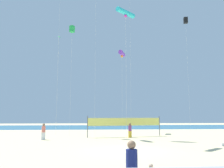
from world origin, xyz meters
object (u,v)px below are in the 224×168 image
Objects in this scene: kite_black_box at (186,21)px; kite_green_box at (72,29)px; beachgoer_plum_shirt at (130,130)px; beach_handbag at (223,145)px; kite_green_diamond at (59,42)px; mother_figure at (132,165)px; beachgoer_coral_shirt at (44,131)px; kite_violet_tube at (122,54)px; kite_cyan_tube at (126,13)px; volleyball_net at (125,123)px.

kite_black_box is 1.17× the size of kite_green_box.
kite_black_box is (8.98, 4.67, 15.15)m from beachgoer_plum_shirt.
beachgoer_plum_shirt reaches higher than beach_handbag.
kite_black_box reaches higher than beach_handbag.
kite_green_diamond is (-9.40, 7.53, 12.50)m from beachgoer_plum_shirt.
beachgoer_coral_shirt reaches higher than mother_figure.
kite_green_box reaches higher than kite_violet_tube.
kite_cyan_tube reaches higher than kite_violet_tube.
kite_cyan_tube is (1.74, 13.78, 11.47)m from mother_figure.
kite_violet_tube is (3.07, 28.08, 11.27)m from mother_figure.
volleyball_net is at bearing -159.80° from kite_black_box.
kite_cyan_tube is at bearing 76.30° from mother_figure.
mother_figure is 0.10× the size of kite_black_box.
mother_figure is 30.41m from kite_violet_tube.
kite_green_box reaches higher than beach_handbag.
beachgoer_coral_shirt is at bearing -131.29° from kite_violet_tube.
beach_handbag is at bearing -53.68° from volleyball_net.
mother_figure is at bearing 170.30° from beachgoer_plum_shirt.
beach_handbag is 0.02× the size of kite_green_box.
kite_cyan_tube is at bearing -56.87° from kite_green_diamond.
kite_green_box is (-5.96, 8.36, 1.33)m from kite_cyan_tube.
kite_black_box is (11.82, 23.63, 15.14)m from mother_figure.
beachgoer_coral_shirt is 0.13× the size of kite_violet_tube.
beachgoer_plum_shirt is 10.22m from beach_handbag.
kite_green_diamond is at bearing 50.12° from beachgoer_plum_shirt.
kite_violet_tube is 0.99× the size of kite_cyan_tube.
kite_black_box reaches higher than kite_cyan_tube.
kite_green_box is at bearing 94.29° from mother_figure.
beach_handbag is (9.20, 10.99, -0.76)m from mother_figure.
kite_cyan_tube is at bearing -118.34° from beachgoer_coral_shirt.
mother_figure is 25.92m from kite_green_box.
beachgoer_coral_shirt is 24.51m from kite_black_box.
beach_handbag is at bearing -70.27° from kite_violet_tube.
beachgoer_plum_shirt is at bearing -24.25° from kite_green_box.
volleyball_net reaches higher than mother_figure.
kite_black_box is (8.75, -4.44, 3.87)m from kite_violet_tube.
mother_figure is 0.99× the size of beachgoer_coral_shirt.
beachgoer_plum_shirt is 14.98m from kite_green_box.
kite_green_diamond is at bearing 97.41° from mother_figure.
beachgoer_coral_shirt is (-9.23, -1.65, 0.02)m from beachgoer_plum_shirt.
kite_green_box is at bearing -61.75° from kite_green_diamond.
beach_handbag is 0.02× the size of kite_cyan_tube.
beachgoer_plum_shirt is at bearing 128.57° from beach_handbag.
kite_green_box is (-16.04, -1.49, -2.33)m from kite_black_box.
volleyball_net is at bearing -16.40° from kite_green_box.
mother_figure is at bearing -96.24° from kite_violet_tube.
beachgoer_plum_shirt is 12.65m from kite_cyan_tube.
kite_green_diamond is (-18.38, 2.86, -2.65)m from kite_black_box.
kite_black_box is (18.21, 6.32, 15.13)m from beachgoer_coral_shirt.
beachgoer_coral_shirt is 16.84m from beach_handbag.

